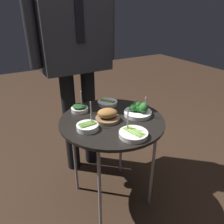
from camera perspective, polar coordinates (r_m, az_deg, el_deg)
The scene contains 9 objects.
ground_plane at distance 1.78m, azimuth -0.00°, elevation -20.94°, with size 8.00×8.00×0.00m, color black.
serving_cart at distance 1.40m, azimuth -0.00°, elevation -3.56°, with size 0.66×0.66×0.66m.
bowl_roast_mid_left at distance 1.35m, azimuth -1.09°, elevation -0.98°, with size 0.15×0.15×0.08m.
bowl_asparagus_front_right at distance 1.27m, azimuth -6.41°, elevation -3.78°, with size 0.13×0.13×0.16m.
bowl_broccoli_near_rim at distance 1.43m, azimuth 6.97°, elevation 0.45°, with size 0.18×0.18×0.14m.
bowl_asparagus_back_left at distance 1.20m, azimuth 5.68°, elevation -5.66°, with size 0.16×0.16×0.16m.
bowl_asparagus_front_center at distance 1.58m, azimuth -1.19°, elevation 2.46°, with size 0.14×0.14×0.03m.
bowl_spinach_far_rim at distance 1.49m, azimuth -8.46°, elevation 1.02°, with size 0.11×0.11×0.15m.
waiter_figure at distance 1.64m, azimuth -9.89°, elevation 19.06°, with size 0.65×0.24×1.76m.
Camera 1 is at (-0.61, -1.06, 1.30)m, focal length 35.00 mm.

